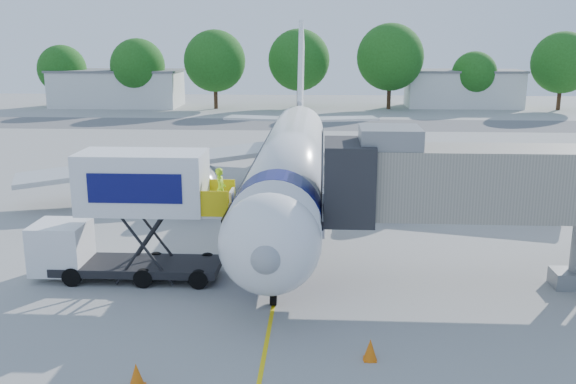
{
  "coord_description": "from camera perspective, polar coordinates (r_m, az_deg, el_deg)",
  "views": [
    {
      "loc": [
        1.8,
        -32.5,
        10.16
      ],
      "look_at": [
        0.28,
        -4.18,
        3.2
      ],
      "focal_mm": 40.0,
      "sensor_mm": 36.0,
      "label": 1
    }
  ],
  "objects": [
    {
      "name": "ground",
      "position": [
        34.1,
        -0.09,
        -3.54
      ],
      "size": [
        160.0,
        160.0,
        0.0
      ],
      "primitive_type": "plane",
      "color": "#989895",
      "rests_on": "ground"
    },
    {
      "name": "guidance_line",
      "position": [
        34.1,
        -0.09,
        -3.54
      ],
      "size": [
        0.15,
        70.0,
        0.01
      ],
      "primitive_type": "cube",
      "color": "yellow",
      "rests_on": "ground"
    },
    {
      "name": "taxiway_strip",
      "position": [
        75.21,
        1.69,
        6.02
      ],
      "size": [
        120.0,
        10.0,
        0.01
      ],
      "primitive_type": "cube",
      "color": "#59595B",
      "rests_on": "ground"
    },
    {
      "name": "aircraft",
      "position": [
        37.37,
        0.26,
        2.66
      ],
      "size": [
        34.17,
        37.73,
        11.35
      ],
      "color": "white",
      "rests_on": "ground"
    },
    {
      "name": "jet_bridge",
      "position": [
        26.88,
        16.32,
        0.73
      ],
      "size": [
        13.9,
        3.2,
        6.6
      ],
      "color": "gray",
      "rests_on": "ground"
    },
    {
      "name": "catering_hiloader",
      "position": [
        27.75,
        -13.95,
        -2.1
      ],
      "size": [
        8.5,
        2.44,
        5.5
      ],
      "color": "black",
      "rests_on": "ground"
    },
    {
      "name": "safety_cone_a",
      "position": [
        21.31,
        7.32,
        -13.75
      ],
      "size": [
        0.46,
        0.46,
        0.73
      ],
      "color": "#DD620B",
      "rests_on": "ground"
    },
    {
      "name": "safety_cone_b",
      "position": [
        20.2,
        -13.32,
        -15.61
      ],
      "size": [
        0.49,
        0.49,
        0.77
      ],
      "color": "#DD620B",
      "rests_on": "ground"
    },
    {
      "name": "outbuilding_left",
      "position": [
        97.47,
        -14.92,
        8.92
      ],
      "size": [
        18.4,
        8.4,
        5.3
      ],
      "color": "silver",
      "rests_on": "ground"
    },
    {
      "name": "outbuilding_right",
      "position": [
        96.93,
        15.28,
        8.87
      ],
      "size": [
        16.4,
        7.4,
        5.3
      ],
      "color": "silver",
      "rests_on": "ground"
    },
    {
      "name": "tree_a",
      "position": [
        99.45,
        -19.45,
        10.25
      ],
      "size": [
        6.91,
        6.91,
        8.82
      ],
      "color": "#382314",
      "rests_on": "ground"
    },
    {
      "name": "tree_b",
      "position": [
        94.72,
        -13.22,
        10.87
      ],
      "size": [
        7.65,
        7.65,
        9.75
      ],
      "color": "#382314",
      "rests_on": "ground"
    },
    {
      "name": "tree_c",
      "position": [
        91.65,
        -6.52,
        11.5
      ],
      "size": [
        8.58,
        8.58,
        10.94
      ],
      "color": "#382314",
      "rests_on": "ground"
    },
    {
      "name": "tree_d",
      "position": [
        92.46,
        0.98,
        11.65
      ],
      "size": [
        8.68,
        8.68,
        11.06
      ],
      "color": "#382314",
      "rests_on": "ground"
    },
    {
      "name": "tree_e",
      "position": [
        91.74,
        9.08,
        11.75
      ],
      "size": [
        9.26,
        9.26,
        11.81
      ],
      "color": "#382314",
      "rests_on": "ground"
    },
    {
      "name": "tree_f",
      "position": [
        95.52,
        16.23,
        10.06
      ],
      "size": [
        6.25,
        6.25,
        7.97
      ],
      "color": "#382314",
      "rests_on": "ground"
    },
    {
      "name": "tree_g",
      "position": [
        96.9,
        23.22,
        10.53
      ],
      "size": [
        8.38,
        8.38,
        10.69
      ],
      "color": "#382314",
      "rests_on": "ground"
    }
  ]
}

